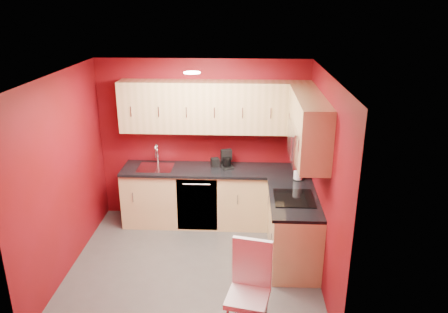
# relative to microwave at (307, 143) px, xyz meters

# --- Properties ---
(floor) EXTENTS (3.20, 3.20, 0.00)m
(floor) POSITION_rel_microwave_xyz_m (-1.39, -0.20, -1.66)
(floor) COLOR #474543
(floor) RESTS_ON ground
(ceiling) EXTENTS (3.20, 3.20, 0.00)m
(ceiling) POSITION_rel_microwave_xyz_m (-1.39, -0.20, 0.84)
(ceiling) COLOR white
(ceiling) RESTS_ON wall_back
(wall_back) EXTENTS (3.20, 0.00, 3.20)m
(wall_back) POSITION_rel_microwave_xyz_m (-1.39, 1.30, -0.41)
(wall_back) COLOR maroon
(wall_back) RESTS_ON floor
(wall_front) EXTENTS (3.20, 0.00, 3.20)m
(wall_front) POSITION_rel_microwave_xyz_m (-1.39, -1.70, -0.41)
(wall_front) COLOR maroon
(wall_front) RESTS_ON floor
(wall_left) EXTENTS (0.00, 3.00, 3.00)m
(wall_left) POSITION_rel_microwave_xyz_m (-2.99, -0.20, -0.41)
(wall_left) COLOR maroon
(wall_left) RESTS_ON floor
(wall_right) EXTENTS (0.00, 3.00, 3.00)m
(wall_right) POSITION_rel_microwave_xyz_m (0.21, -0.20, -0.41)
(wall_right) COLOR maroon
(wall_right) RESTS_ON floor
(base_cabinets_back) EXTENTS (2.80, 0.60, 0.87)m
(base_cabinets_back) POSITION_rel_microwave_xyz_m (-1.19, 1.00, -1.22)
(base_cabinets_back) COLOR #EDC887
(base_cabinets_back) RESTS_ON floor
(base_cabinets_right) EXTENTS (0.60, 1.30, 0.87)m
(base_cabinets_right) POSITION_rel_microwave_xyz_m (-0.09, 0.05, -1.22)
(base_cabinets_right) COLOR #EDC887
(base_cabinets_right) RESTS_ON floor
(countertop_back) EXTENTS (2.80, 0.63, 0.04)m
(countertop_back) POSITION_rel_microwave_xyz_m (-1.19, 0.99, -0.77)
(countertop_back) COLOR black
(countertop_back) RESTS_ON base_cabinets_back
(countertop_right) EXTENTS (0.63, 1.27, 0.04)m
(countertop_right) POSITION_rel_microwave_xyz_m (-0.11, 0.04, -0.77)
(countertop_right) COLOR black
(countertop_right) RESTS_ON base_cabinets_right
(upper_cabinets_back) EXTENTS (2.80, 0.35, 0.75)m
(upper_cabinets_back) POSITION_rel_microwave_xyz_m (-1.19, 1.13, 0.17)
(upper_cabinets_back) COLOR tan
(upper_cabinets_back) RESTS_ON wall_back
(upper_cabinets_right) EXTENTS (0.35, 1.55, 0.75)m
(upper_cabinets_right) POSITION_rel_microwave_xyz_m (0.03, 0.24, 0.23)
(upper_cabinets_right) COLOR tan
(upper_cabinets_right) RESTS_ON wall_right
(microwave) EXTENTS (0.42, 0.76, 0.42)m
(microwave) POSITION_rel_microwave_xyz_m (0.00, 0.00, 0.00)
(microwave) COLOR silver
(microwave) RESTS_ON upper_cabinets_right
(cooktop) EXTENTS (0.50, 0.55, 0.01)m
(cooktop) POSITION_rel_microwave_xyz_m (-0.11, 0.00, -0.74)
(cooktop) COLOR black
(cooktop) RESTS_ON countertop_right
(sink) EXTENTS (0.52, 0.42, 0.35)m
(sink) POSITION_rel_microwave_xyz_m (-2.09, 1.00, -0.72)
(sink) COLOR silver
(sink) RESTS_ON countertop_back
(dishwasher_front) EXTENTS (0.60, 0.02, 0.82)m
(dishwasher_front) POSITION_rel_microwave_xyz_m (-1.44, 0.71, -1.22)
(dishwasher_front) COLOR black
(dishwasher_front) RESTS_ON base_cabinets_back
(downlight) EXTENTS (0.20, 0.20, 0.01)m
(downlight) POSITION_rel_microwave_xyz_m (-1.39, 0.10, 0.82)
(downlight) COLOR white
(downlight) RESTS_ON ceiling
(coffee_maker) EXTENTS (0.22, 0.25, 0.27)m
(coffee_maker) POSITION_rel_microwave_xyz_m (-1.01, 1.04, -0.62)
(coffee_maker) COLOR black
(coffee_maker) RESTS_ON countertop_back
(napkin_holder) EXTENTS (0.15, 0.15, 0.13)m
(napkin_holder) POSITION_rel_microwave_xyz_m (-1.20, 1.09, -0.69)
(napkin_holder) COLOR black
(napkin_holder) RESTS_ON countertop_back
(paper_towel) EXTENTS (0.17, 0.17, 0.29)m
(paper_towel) POSITION_rel_microwave_xyz_m (0.01, 0.64, -0.61)
(paper_towel) COLOR silver
(paper_towel) RESTS_ON countertop_right
(dining_chair) EXTENTS (0.49, 0.51, 1.02)m
(dining_chair) POSITION_rel_microwave_xyz_m (-0.69, -1.40, -1.15)
(dining_chair) COLOR white
(dining_chair) RESTS_ON floor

